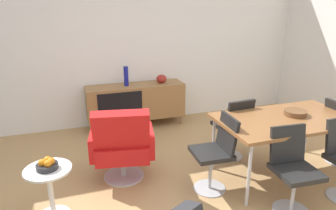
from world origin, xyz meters
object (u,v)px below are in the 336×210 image
Objects in this scene: vase_cobalt at (161,79)px; fruit_bowl at (47,165)px; sideboard at (136,101)px; dining_table at (286,121)px; side_table_round at (50,187)px; dining_chair_near_window at (216,151)px; dining_chair_back_left at (234,126)px; wooden_bowl_on_table at (295,113)px; lounge_chair_red at (122,144)px; vase_sculptural_dark at (126,76)px; dining_chair_front_left at (293,167)px.

fruit_bowl is at bearing -131.31° from vase_cobalt.
vase_cobalt is at bearing 0.24° from sideboard.
dining_table is 3.08× the size of side_table_round.
fruit_bowl is (-1.72, 0.09, 0.09)m from dining_chair_near_window.
dining_chair_near_window is at bearing -134.01° from dining_chair_back_left.
dining_chair_near_window is (0.41, -2.09, 0.03)m from sideboard.
dining_chair_near_window reaches higher than dining_table.
dining_table is at bearing -165.62° from wooden_bowl_on_table.
sideboard is 2.48m from dining_table.
sideboard is at bearing 101.09° from dining_chair_near_window.
dining_chair_back_left is 0.90× the size of lounge_chair_red.
sideboard is at bearing -179.76° from vase_cobalt.
wooden_bowl_on_table is 0.78m from dining_chair_back_left.
vase_sculptural_dark is 2.60m from wooden_bowl_on_table.
vase_cobalt is at bearing 88.85° from dining_chair_near_window.
side_table_round is 0.24m from fruit_bowl.
dining_table is 0.92m from dining_chair_near_window.
wooden_bowl_on_table is at bearing -1.05° from side_table_round.
dining_table is at bearing -58.25° from dining_chair_back_left.
dining_chair_front_left is 1.00× the size of dining_chair_back_left.
vase_sculptural_dark is at bearing 127.80° from wooden_bowl_on_table.
sideboard is at bearing -0.75° from vase_sculptural_dark.
vase_cobalt is 1.64m from dining_chair_back_left.
dining_chair_front_left is at bearing -15.98° from side_table_round.
fruit_bowl is at bearing -120.16° from vase_sculptural_dark.
side_table_round is at bearing -151.96° from lounge_chair_red.
dining_chair_back_left is (0.95, -1.53, 0.03)m from sideboard.
dining_chair_front_left is 1.82m from lounge_chair_red.
dining_chair_back_left is (1.10, -1.53, -0.41)m from vase_sculptural_dark.
dining_table reaches higher than sideboard.
dining_table is 1.87× the size of dining_chair_front_left.
dining_table is 0.17m from wooden_bowl_on_table.
vase_sculptural_dark is 0.20× the size of dining_table.
dining_chair_near_window is at bearing -179.80° from dining_table.
side_table_round is (-2.26, -0.47, -0.15)m from dining_chair_back_left.
sideboard is at bearing 71.59° from lounge_chair_red.
dining_chair_back_left is (-0.00, 1.12, 0.00)m from dining_chair_front_left.
vase_cobalt is 0.18× the size of lounge_chair_red.
dining_chair_front_left is at bearing -45.66° from dining_chair_near_window.
wooden_bowl_on_table reaches higher than fruit_bowl.
dining_chair_back_left reaches higher than side_table_round.
vase_cobalt is at bearing 115.89° from wooden_bowl_on_table.
dining_chair_near_window is 1.73m from side_table_round.
dining_chair_near_window is 0.90× the size of lounge_chair_red.
wooden_bowl_on_table is at bearing -1.05° from fruit_bowl.
vase_sculptural_dark is at bearing 125.59° from dining_chair_back_left.
lounge_chair_red is 1.82× the size of side_table_round.
dining_table reaches higher than fruit_bowl.
dining_chair_front_left is at bearing -121.74° from dining_table.
lounge_chair_red is at bearing -108.41° from sideboard.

